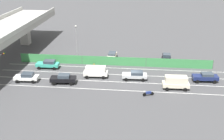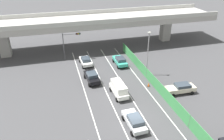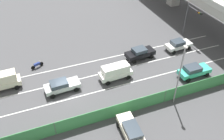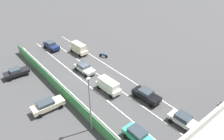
{
  "view_description": "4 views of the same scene",
  "coord_description": "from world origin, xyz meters",
  "px_view_note": "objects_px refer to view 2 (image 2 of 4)",
  "views": [
    {
      "loc": [
        -46.35,
        -1.21,
        21.06
      ],
      "look_at": [
        -0.06,
        3.65,
        1.62
      ],
      "focal_mm": 43.93,
      "sensor_mm": 36.0,
      "label": 1
    },
    {
      "loc": [
        -8.9,
        -21.19,
        19.5
      ],
      "look_at": [
        0.25,
        11.47,
        2.04
      ],
      "focal_mm": 35.95,
      "sensor_mm": 36.0,
      "label": 2
    },
    {
      "loc": [
        23.43,
        -2.92,
        21.4
      ],
      "look_at": [
        -0.35,
        6.36,
        1.29
      ],
      "focal_mm": 38.49,
      "sensor_mm": 36.0,
      "label": 3
    },
    {
      "loc": [
        17.42,
        28.84,
        21.68
      ],
      "look_at": [
        -2.14,
        5.03,
        2.38
      ],
      "focal_mm": 34.85,
      "sensor_mm": 36.0,
      "label": 4
    }
  ],
  "objects_px": {
    "car_sedan_white": "(86,61)",
    "street_lamp": "(148,50)",
    "car_sedan_black": "(92,77)",
    "car_taxi_teal": "(120,61)",
    "parked_sedan_cream": "(181,88)",
    "traffic_cone": "(149,85)",
    "traffic_light": "(69,41)",
    "car_van_white": "(119,89)",
    "car_sedan_silver": "(134,121)"
  },
  "relations": [
    {
      "from": "car_van_white",
      "to": "street_lamp",
      "type": "distance_m",
      "value": 9.15
    },
    {
      "from": "car_sedan_white",
      "to": "street_lamp",
      "type": "bearing_deg",
      "value": -35.76
    },
    {
      "from": "car_sedan_silver",
      "to": "car_sedan_black",
      "type": "relative_size",
      "value": 0.98
    },
    {
      "from": "car_taxi_teal",
      "to": "street_lamp",
      "type": "bearing_deg",
      "value": -57.65
    },
    {
      "from": "car_sedan_black",
      "to": "car_taxi_teal",
      "type": "bearing_deg",
      "value": 36.91
    },
    {
      "from": "traffic_light",
      "to": "traffic_cone",
      "type": "relative_size",
      "value": 8.79
    },
    {
      "from": "car_van_white",
      "to": "traffic_cone",
      "type": "height_order",
      "value": "car_van_white"
    },
    {
      "from": "car_sedan_black",
      "to": "traffic_light",
      "type": "xyz_separation_m",
      "value": [
        -2.47,
        10.28,
        3.13
      ]
    },
    {
      "from": "parked_sedan_cream",
      "to": "street_lamp",
      "type": "relative_size",
      "value": 0.58
    },
    {
      "from": "car_van_white",
      "to": "car_sedan_black",
      "type": "relative_size",
      "value": 0.98
    },
    {
      "from": "car_taxi_teal",
      "to": "car_van_white",
      "type": "height_order",
      "value": "car_van_white"
    },
    {
      "from": "car_taxi_teal",
      "to": "traffic_cone",
      "type": "xyz_separation_m",
      "value": [
        2.18,
        -9.0,
        -0.63
      ]
    },
    {
      "from": "car_taxi_teal",
      "to": "street_lamp",
      "type": "xyz_separation_m",
      "value": [
        3.34,
        -5.28,
        3.94
      ]
    },
    {
      "from": "car_taxi_teal",
      "to": "car_sedan_black",
      "type": "height_order",
      "value": "car_sedan_black"
    },
    {
      "from": "car_sedan_white",
      "to": "street_lamp",
      "type": "height_order",
      "value": "street_lamp"
    },
    {
      "from": "car_sedan_white",
      "to": "street_lamp",
      "type": "distance_m",
      "value": 12.8
    },
    {
      "from": "car_sedan_black",
      "to": "traffic_light",
      "type": "height_order",
      "value": "traffic_light"
    },
    {
      "from": "car_sedan_silver",
      "to": "car_sedan_white",
      "type": "distance_m",
      "value": 19.67
    },
    {
      "from": "parked_sedan_cream",
      "to": "street_lamp",
      "type": "bearing_deg",
      "value": 111.43
    },
    {
      "from": "car_sedan_white",
      "to": "parked_sedan_cream",
      "type": "relative_size",
      "value": 0.92
    },
    {
      "from": "car_taxi_teal",
      "to": "car_sedan_silver",
      "type": "relative_size",
      "value": 1.01
    },
    {
      "from": "traffic_light",
      "to": "car_van_white",
      "type": "bearing_deg",
      "value": -70.0
    },
    {
      "from": "traffic_cone",
      "to": "traffic_light",
      "type": "bearing_deg",
      "value": 128.18
    },
    {
      "from": "car_sedan_silver",
      "to": "parked_sedan_cream",
      "type": "xyz_separation_m",
      "value": [
        9.75,
        5.3,
        0.04
      ]
    },
    {
      "from": "traffic_light",
      "to": "traffic_cone",
      "type": "distance_m",
      "value": 18.6
    },
    {
      "from": "parked_sedan_cream",
      "to": "traffic_light",
      "type": "height_order",
      "value": "traffic_light"
    },
    {
      "from": "car_taxi_teal",
      "to": "parked_sedan_cream",
      "type": "relative_size",
      "value": 0.97
    },
    {
      "from": "car_sedan_black",
      "to": "parked_sedan_cream",
      "type": "height_order",
      "value": "car_sedan_black"
    },
    {
      "from": "car_sedan_white",
      "to": "car_sedan_black",
      "type": "bearing_deg",
      "value": -90.63
    },
    {
      "from": "car_sedan_black",
      "to": "traffic_light",
      "type": "relative_size",
      "value": 0.81
    },
    {
      "from": "car_van_white",
      "to": "car_sedan_black",
      "type": "xyz_separation_m",
      "value": [
        -3.19,
        5.28,
        -0.28
      ]
    },
    {
      "from": "traffic_light",
      "to": "parked_sedan_cream",
      "type": "bearing_deg",
      "value": -49.26
    },
    {
      "from": "car_sedan_white",
      "to": "traffic_cone",
      "type": "bearing_deg",
      "value": -51.21
    },
    {
      "from": "car_sedan_white",
      "to": "traffic_light",
      "type": "height_order",
      "value": "traffic_light"
    },
    {
      "from": "car_sedan_silver",
      "to": "street_lamp",
      "type": "xyz_separation_m",
      "value": [
        6.98,
        12.34,
        3.98
      ]
    },
    {
      "from": "parked_sedan_cream",
      "to": "traffic_cone",
      "type": "height_order",
      "value": "parked_sedan_cream"
    },
    {
      "from": "parked_sedan_cream",
      "to": "street_lamp",
      "type": "height_order",
      "value": "street_lamp"
    },
    {
      "from": "car_taxi_teal",
      "to": "car_sedan_white",
      "type": "xyz_separation_m",
      "value": [
        -6.53,
        1.83,
        -0.04
      ]
    },
    {
      "from": "street_lamp",
      "to": "traffic_cone",
      "type": "bearing_deg",
      "value": -107.38
    },
    {
      "from": "car_sedan_black",
      "to": "car_sedan_white",
      "type": "xyz_separation_m",
      "value": [
        0.08,
        6.8,
        -0.04
      ]
    },
    {
      "from": "traffic_light",
      "to": "street_lamp",
      "type": "distance_m",
      "value": 16.35
    },
    {
      "from": "car_sedan_black",
      "to": "street_lamp",
      "type": "bearing_deg",
      "value": -1.82
    },
    {
      "from": "car_sedan_white",
      "to": "car_sedan_silver",
      "type": "bearing_deg",
      "value": -81.54
    },
    {
      "from": "car_van_white",
      "to": "parked_sedan_cream",
      "type": "xyz_separation_m",
      "value": [
        9.52,
        -2.07,
        -0.29
      ]
    },
    {
      "from": "traffic_light",
      "to": "traffic_cone",
      "type": "height_order",
      "value": "traffic_light"
    },
    {
      "from": "car_sedan_silver",
      "to": "car_sedan_white",
      "type": "xyz_separation_m",
      "value": [
        -2.89,
        19.45,
        0.01
      ]
    },
    {
      "from": "traffic_light",
      "to": "street_lamp",
      "type": "xyz_separation_m",
      "value": [
        12.42,
        -10.59,
        0.81
      ]
    },
    {
      "from": "traffic_light",
      "to": "car_sedan_black",
      "type": "bearing_deg",
      "value": -76.47
    },
    {
      "from": "car_taxi_teal",
      "to": "car_sedan_silver",
      "type": "distance_m",
      "value": 17.99
    },
    {
      "from": "parked_sedan_cream",
      "to": "traffic_cone",
      "type": "bearing_deg",
      "value": 139.84
    }
  ]
}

